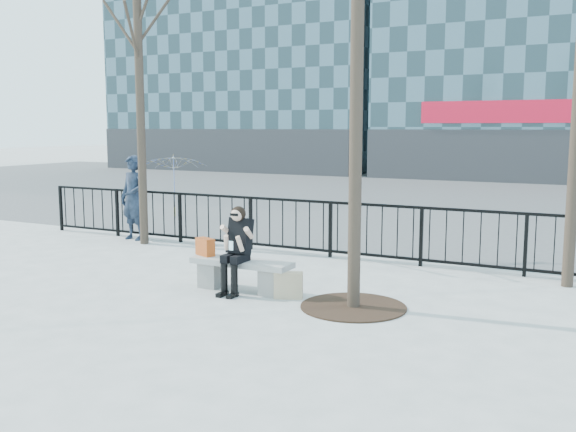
% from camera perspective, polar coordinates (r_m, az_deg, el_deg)
% --- Properties ---
extents(ground, '(120.00, 120.00, 0.00)m').
position_cam_1_polar(ground, '(10.09, -4.12, -6.62)').
color(ground, gray).
rests_on(ground, ground).
extents(street_surface, '(60.00, 23.00, 0.01)m').
position_cam_1_polar(street_surface, '(24.02, 14.78, 1.64)').
color(street_surface, '#474747').
rests_on(street_surface, ground).
extents(railing, '(14.00, 0.06, 1.10)m').
position_cam_1_polar(railing, '(12.58, 2.95, -1.12)').
color(railing, black).
rests_on(railing, ground).
extents(tree_left, '(2.80, 2.80, 6.50)m').
position_cam_1_polar(tree_left, '(14.33, -13.24, 17.09)').
color(tree_left, black).
rests_on(tree_left, ground).
extents(tree_grate, '(1.50, 1.50, 0.02)m').
position_cam_1_polar(tree_grate, '(9.19, 5.83, -8.03)').
color(tree_grate, black).
rests_on(tree_grate, ground).
extents(bench_main, '(1.65, 0.46, 0.49)m').
position_cam_1_polar(bench_main, '(10.02, -4.14, -4.95)').
color(bench_main, slate).
rests_on(bench_main, ground).
extents(seated_woman, '(0.50, 0.64, 1.34)m').
position_cam_1_polar(seated_woman, '(9.81, -4.65, -3.03)').
color(seated_woman, black).
rests_on(seated_woman, ground).
extents(handbag, '(0.37, 0.28, 0.28)m').
position_cam_1_polar(handbag, '(10.34, -7.37, -2.73)').
color(handbag, '#B44616').
rests_on(handbag, bench_main).
extents(shopping_bag, '(0.45, 0.30, 0.40)m').
position_cam_1_polar(shopping_bag, '(9.57, 0.04, -6.18)').
color(shopping_bag, '#C2B189').
rests_on(shopping_bag, ground).
extents(standing_man, '(0.74, 0.53, 1.90)m').
position_cam_1_polar(standing_man, '(14.80, -13.57, 1.58)').
color(standing_man, black).
rests_on(standing_man, ground).
extents(vendor_umbrella, '(2.50, 2.53, 1.78)m').
position_cam_1_polar(vendor_umbrella, '(18.29, -10.23, 2.66)').
color(vendor_umbrella, gold).
rests_on(vendor_umbrella, ground).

